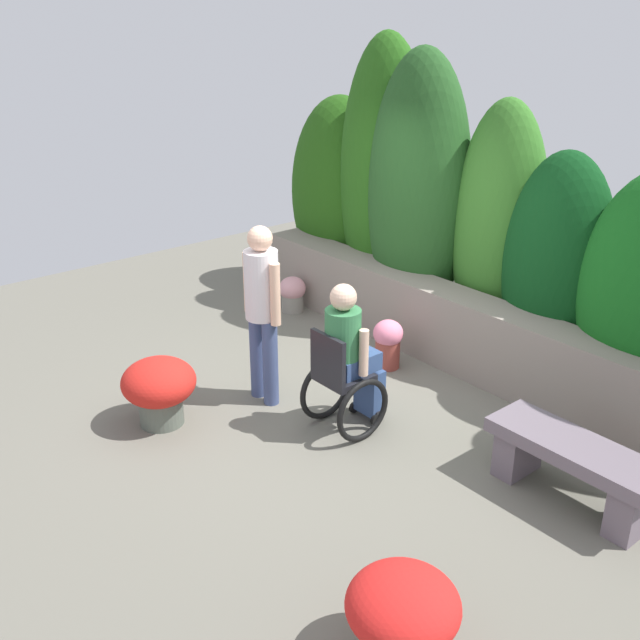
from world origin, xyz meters
TOP-DOWN VIEW (x-y plane):
  - ground_plane at (0.00, 0.00)m, footprint 10.29×10.29m
  - stone_retaining_wall at (0.00, 1.50)m, footprint 5.45×0.42m
  - hedge_backdrop at (0.20, 2.02)m, footprint 6.70×1.14m
  - stone_bench at (2.13, 0.43)m, footprint 1.31×0.45m
  - person_in_wheelchair at (0.32, -0.15)m, footprint 0.53×0.66m
  - person_standing_companion at (-0.54, -0.40)m, footprint 0.49×0.30m
  - flower_pot_purple_near at (-0.29, 0.93)m, footprint 0.30×0.30m
  - flower_pot_terracotta_by_wall at (-0.76, -1.35)m, footprint 0.64×0.64m
  - flower_pot_red_accent at (-2.06, 1.10)m, footprint 0.32×0.32m
  - flower_pot_small_foreground at (2.37, -1.57)m, footprint 0.64×0.64m

SIDE VIEW (x-z plane):
  - ground_plane at x=0.00m, z-range 0.00..0.00m
  - flower_pot_red_accent at x=-2.06m, z-range 0.02..0.44m
  - flower_pot_purple_near at x=-0.29m, z-range 0.03..0.53m
  - stone_bench at x=2.13m, z-range 0.07..0.56m
  - flower_pot_small_foreground at x=2.37m, z-range 0.04..0.62m
  - flower_pot_terracotta_by_wall at x=-0.76m, z-range 0.05..0.65m
  - stone_retaining_wall at x=0.00m, z-range 0.00..0.76m
  - person_in_wheelchair at x=0.32m, z-range -0.04..1.29m
  - person_standing_companion at x=-0.54m, z-range 0.12..1.78m
  - hedge_backdrop at x=0.20m, z-range -0.21..2.91m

